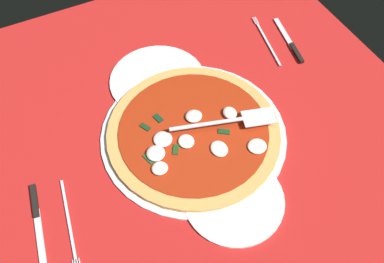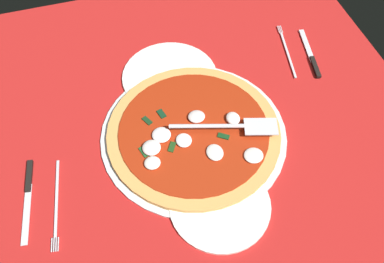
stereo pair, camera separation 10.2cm
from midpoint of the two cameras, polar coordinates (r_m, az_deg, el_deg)
ground_plane at (r=104.92cm, az=-3.02°, el=-0.11°), size 115.60×115.60×0.80cm
checker_pattern at (r=104.55cm, az=-3.03°, el=0.03°), size 115.60×115.60×0.10cm
pizza_pan at (r=103.10cm, az=-2.82°, el=-0.65°), size 44.92×44.92×0.83cm
dinner_plate_left at (r=94.11cm, az=2.25°, el=-9.44°), size 22.13×22.13×1.00cm
dinner_plate_right at (r=114.80cm, az=-7.17°, el=6.66°), size 25.40×25.40×1.00cm
pizza at (r=102.04cm, az=-2.85°, el=-0.36°), size 41.82×41.82×2.82cm
pizza_server at (r=100.95cm, az=1.88°, el=1.18°), size 10.04×25.45×1.00cm
place_setting_near at (r=125.68cm, az=9.27°, el=11.46°), size 22.34×16.61×1.40cm
place_setting_far at (r=98.37cm, az=-21.02°, el=-11.51°), size 23.41×16.42×1.40cm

